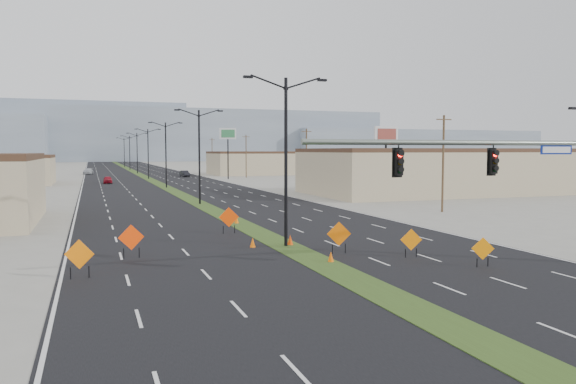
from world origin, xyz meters
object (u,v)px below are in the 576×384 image
object	(u,v)px
streetlight_6	(124,151)
cone_3	(237,220)
cone_1	(331,257)
pole_sign_east_near	(386,141)
streetlight_2	(166,153)
construction_sign_1	(131,238)
pole_sign_east_far	(228,137)
car_left	(108,180)
signal_mast	(525,171)
cone_0	(253,243)
streetlight_1	(199,153)
construction_sign_2	(229,218)
construction_sign_4	(411,241)
construction_sign_5	(483,250)
streetlight_3	(148,152)
car_mid	(185,174)
cone_2	(290,240)
construction_sign_0	(79,256)
streetlight_4	(137,152)
streetlight_5	(130,151)
streetlight_0	(286,156)
car_far	(88,171)
construction_sign_3	(339,235)

from	to	relation	value
streetlight_6	cone_3	size ratio (longest dim) A/B	16.46
cone_1	pole_sign_east_near	size ratio (longest dim) A/B	0.07
streetlight_2	pole_sign_east_near	distance (m)	37.66
construction_sign_1	pole_sign_east_far	bearing A→B (deg)	67.32
car_left	pole_sign_east_near	size ratio (longest dim) A/B	0.44
signal_mast	cone_0	bearing A→B (deg)	135.44
streetlight_1	construction_sign_2	xyz separation A→B (m)	(-2.00, -21.75, -4.33)
construction_sign_4	construction_sign_5	xyz separation A→B (m)	(1.98, -3.35, -0.04)
car_left	construction_sign_1	xyz separation A→B (m)	(-0.79, -71.50, 0.44)
streetlight_1	cone_0	distance (m)	28.18
signal_mast	streetlight_3	world-z (taller)	streetlight_3
car_mid	construction_sign_4	distance (m)	96.25
streetlight_6	cone_3	xyz separation A→B (m)	(-0.23, -156.86, -5.11)
cone_2	construction_sign_0	bearing A→B (deg)	-156.45
streetlight_3	construction_sign_1	world-z (taller)	streetlight_3
car_left	pole_sign_east_near	bearing A→B (deg)	-57.26
streetlight_4	construction_sign_0	xyz separation A→B (m)	(-11.50, -116.90, -4.37)
streetlight_6	construction_sign_0	size ratio (longest dim) A/B	5.62
streetlight_2	car_mid	size ratio (longest dim) A/B	2.44
streetlight_3	cone_3	bearing A→B (deg)	-90.18
construction_sign_0	cone_2	xyz separation A→B (m)	(11.87, 5.17, -0.73)
streetlight_5	signal_mast	bearing A→B (deg)	-86.74
streetlight_6	car_mid	world-z (taller)	streetlight_6
cone_3	pole_sign_east_far	size ratio (longest dim) A/B	0.06
streetlight_5	cone_1	distance (m)	145.39
construction_sign_0	construction_sign_1	bearing A→B (deg)	76.90
streetlight_0	construction_sign_0	distance (m)	13.24
streetlight_0	car_mid	size ratio (longest dim) A/B	2.44
streetlight_0	pole_sign_east_far	xyz separation A→B (m)	(14.98, 78.22, 2.93)
streetlight_1	construction_sign_2	distance (m)	22.27
cone_2	car_far	bearing A→B (deg)	96.09
construction_sign_5	streetlight_0	bearing A→B (deg)	150.92
streetlight_0	construction_sign_2	distance (m)	7.86
streetlight_1	construction_sign_3	xyz separation A→B (m)	(2.00, -31.23, -4.35)
streetlight_0	construction_sign_5	size ratio (longest dim) A/B	6.74
signal_mast	streetlight_6	bearing A→B (deg)	92.75
cone_0	pole_sign_east_near	xyz separation A→B (m)	(22.30, 23.98, 6.54)
construction_sign_1	cone_1	xyz separation A→B (m)	(9.58, -4.56, -0.79)
car_mid	cone_3	xyz separation A→B (m)	(-8.50, -79.59, -0.37)
construction_sign_0	cone_1	distance (m)	12.13
cone_1	cone_3	size ratio (longest dim) A/B	0.94
construction_sign_3	pole_sign_east_far	xyz separation A→B (m)	(12.98, 81.45, 7.29)
streetlight_0	construction_sign_0	xyz separation A→B (m)	(-11.50, -4.90, -4.37)
construction_sign_0	cone_0	distance (m)	10.92
car_far	pole_sign_east_far	bearing A→B (deg)	-44.76
car_mid	cone_0	bearing A→B (deg)	-102.06
construction_sign_3	streetlight_2	bearing A→B (deg)	106.49
streetlight_5	pole_sign_east_near	xyz separation A→B (m)	(20.33, -115.66, 1.41)
cone_3	streetlight_3	bearing A→B (deg)	89.82
car_mid	construction_sign_4	bearing A→B (deg)	-97.41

